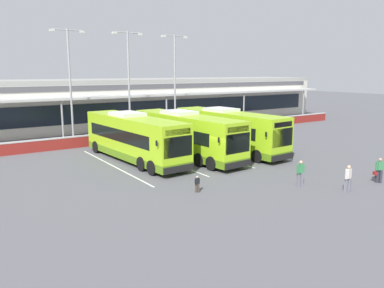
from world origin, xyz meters
TOP-DOWN VIEW (x-y plane):
  - ground_plane at (0.00, 0.00)m, footprint 200.00×200.00m
  - terminal_building at (-0.00, 26.91)m, footprint 70.00×13.00m
  - red_barrier_wall at (0.00, 14.50)m, footprint 60.00×0.40m
  - coach_bus_leftmost at (-4.17, 6.74)m, footprint 3.52×12.28m
  - coach_bus_left_centre at (-0.05, 5.45)m, footprint 3.52×12.28m
  - coach_bus_centre at (4.31, 5.34)m, footprint 3.52×12.28m
  - bay_stripe_far_west at (-6.30, 6.00)m, footprint 0.14×13.00m
  - bay_stripe_west at (-2.10, 6.00)m, footprint 0.14×13.00m
  - bay_stripe_mid_west at (2.10, 6.00)m, footprint 0.14×13.00m
  - bay_stripe_centre at (6.30, 6.00)m, footprint 0.14×13.00m
  - pedestrian_with_handbag at (6.01, -7.64)m, footprint 0.63×0.48m
  - pedestrian_in_dark_coat at (2.67, -7.68)m, footprint 0.54×0.30m
  - pedestrian_child at (-4.69, -2.78)m, footprint 0.33×0.19m
  - pedestrian_near_bin at (1.30, -5.31)m, footprint 0.54×0.35m
  - lamp_post_west at (-5.80, 17.18)m, footprint 3.24×0.28m
  - lamp_post_centre at (-0.05, 16.24)m, footprint 3.24×0.28m
  - lamp_post_east at (5.78, 16.65)m, footprint 3.24×0.28m

SIDE VIEW (x-z plane):
  - ground_plane at x=0.00m, z-range 0.00..0.00m
  - bay_stripe_far_west at x=-6.30m, z-range 0.00..0.01m
  - bay_stripe_west at x=-2.10m, z-range 0.00..0.01m
  - bay_stripe_mid_west at x=2.10m, z-range 0.00..0.01m
  - bay_stripe_centre at x=6.30m, z-range 0.00..0.01m
  - pedestrian_child at x=-4.69m, z-range 0.04..1.04m
  - red_barrier_wall at x=0.00m, z-range 0.01..1.10m
  - pedestrian_with_handbag at x=6.01m, z-range 0.05..1.67m
  - pedestrian_in_dark_coat at x=2.67m, z-range 0.06..1.68m
  - pedestrian_near_bin at x=1.30m, z-range 0.06..1.68m
  - coach_bus_leftmost at x=-4.17m, z-range -0.10..3.68m
  - coach_bus_left_centre at x=-0.05m, z-range -0.10..3.68m
  - coach_bus_centre at x=4.31m, z-range -0.10..3.68m
  - terminal_building at x=0.00m, z-range 0.01..6.01m
  - lamp_post_west at x=-5.80m, z-range 0.79..11.79m
  - lamp_post_centre at x=-0.05m, z-range 0.79..11.79m
  - lamp_post_east at x=5.78m, z-range 0.79..11.79m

